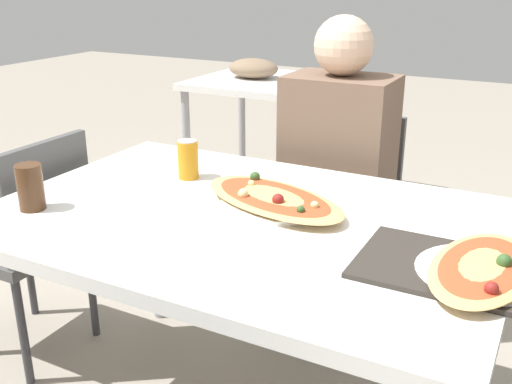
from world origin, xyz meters
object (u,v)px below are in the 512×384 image
person_seated (337,156)px  drink_glass (30,187)px  chair_far_seated (344,206)px  pizza_second (482,270)px  dining_table (245,235)px  chair_side_left (29,235)px  pizza_main (273,199)px  soda_can (188,159)px

person_seated → drink_glass: person_seated is taller
chair_far_seated → pizza_second: bearing=125.2°
dining_table → chair_side_left: bearing=178.9°
dining_table → pizza_main: size_ratio=2.60×
dining_table → pizza_main: 0.13m
chair_far_seated → chair_side_left: (-0.90, -0.78, 0.00)m
soda_can → drink_glass: (-0.24, -0.43, 0.00)m
dining_table → pizza_second: 0.64m
person_seated → drink_glass: (-0.56, -0.93, 0.08)m
pizza_main → chair_side_left: bearing=-175.4°
chair_side_left → pizza_main: 0.98m
pizza_second → person_seated: bearing=128.9°
chair_far_seated → person_seated: person_seated is taller
soda_can → chair_far_seated: bearing=62.6°
dining_table → drink_glass: 0.61m
chair_side_left → drink_glass: (0.35, -0.26, 0.32)m
chair_side_left → person_seated: size_ratio=0.68×
drink_glass → pizza_second: 1.19m
person_seated → pizza_main: 0.60m
person_seated → chair_side_left: bearing=36.8°
chair_far_seated → chair_side_left: 1.20m
chair_side_left → soda_can: soda_can is taller
drink_glass → pizza_main: bearing=29.7°
dining_table → drink_glass: size_ratio=10.73×
chair_far_seated → drink_glass: size_ratio=6.47×
pizza_main → drink_glass: (-0.59, -0.34, 0.04)m
chair_far_seated → soda_can: size_ratio=6.74×
dining_table → soda_can: (-0.31, 0.19, 0.13)m
person_seated → pizza_main: (0.03, -0.60, 0.04)m
chair_side_left → drink_glass: 0.54m
dining_table → chair_side_left: (-0.89, 0.02, -0.19)m
dining_table → drink_glass: drink_glass is taller
chair_side_left → soda_can: (0.58, 0.17, 0.32)m
drink_glass → pizza_second: size_ratio=0.31×
chair_side_left → chair_far_seated: bearing=-49.0°
drink_glass → pizza_second: bearing=8.0°
drink_glass → pizza_second: (1.18, 0.17, -0.05)m
pizza_main → soda_can: 0.36m
chair_side_left → pizza_main: bearing=-85.4°
person_seated → drink_glass: size_ratio=9.46×
chair_side_left → pizza_main: (0.93, 0.08, 0.28)m
drink_glass → chair_far_seated: bearing=61.9°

